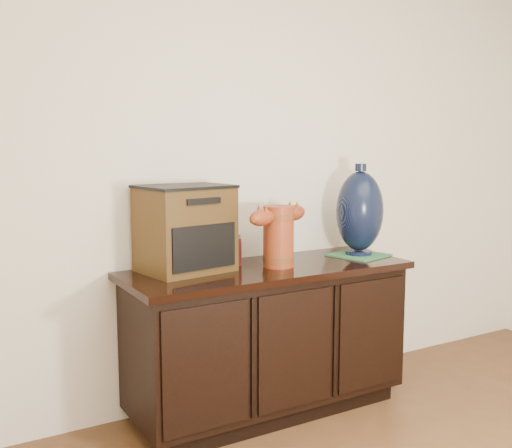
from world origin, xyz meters
TOP-DOWN VIEW (x-y plane):
  - sideboard at (0.00, 2.23)m, footprint 1.46×0.56m
  - terracotta_vessel at (0.04, 2.20)m, footprint 0.43×0.22m
  - tv_radio at (-0.40, 2.34)m, footprint 0.46×0.39m
  - green_mat at (0.59, 2.23)m, footprint 0.32×0.32m
  - lamp_base at (0.59, 2.23)m, footprint 0.31×0.31m
  - spray_can at (-0.12, 2.33)m, footprint 0.06×0.06m

SIDE VIEW (x-z plane):
  - sideboard at x=0.00m, z-range 0.01..0.76m
  - green_mat at x=0.59m, z-range 0.76..0.76m
  - spray_can at x=-0.12m, z-range 0.75..0.91m
  - terracotta_vessel at x=0.04m, z-range 0.77..1.08m
  - tv_radio at x=-0.40m, z-range 0.75..1.17m
  - lamp_base at x=0.59m, z-range 0.75..1.25m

